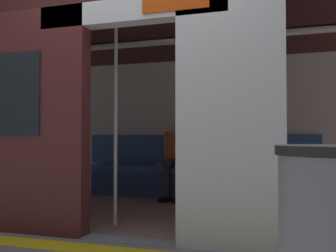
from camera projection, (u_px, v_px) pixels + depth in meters
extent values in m
plane|color=gray|center=(130.00, 241.00, 3.15)|extent=(60.00, 60.00, 0.00)
cube|color=yellow|center=(115.00, 251.00, 2.86)|extent=(8.00, 0.24, 0.01)
cube|color=silver|center=(230.00, 118.00, 2.91)|extent=(0.85, 0.12, 2.06)
cube|color=black|center=(229.00, 87.00, 2.90)|extent=(0.47, 0.02, 0.55)
cube|color=silver|center=(131.00, 12.00, 3.20)|extent=(1.70, 0.16, 0.20)
cube|color=#BF3F0C|center=(175.00, 3.00, 2.99)|extent=(0.56, 0.02, 0.12)
cube|color=#351515|center=(174.00, 34.00, 4.47)|extent=(6.40, 2.80, 0.12)
cube|color=gray|center=(174.00, 211.00, 4.41)|extent=(6.08, 2.64, 0.01)
cube|color=silver|center=(198.00, 127.00, 5.69)|extent=(6.08, 0.10, 2.06)
cube|color=#38609E|center=(197.00, 150.00, 5.63)|extent=(3.52, 0.06, 0.45)
cube|color=white|center=(174.00, 41.00, 4.46)|extent=(4.48, 0.16, 0.03)
cube|color=gray|center=(130.00, 240.00, 3.15)|extent=(0.85, 0.19, 0.01)
cube|color=#38609E|center=(194.00, 169.00, 5.41)|extent=(3.09, 0.44, 0.09)
cube|color=navy|center=(190.00, 187.00, 5.21)|extent=(3.09, 0.04, 0.37)
cube|color=#CC5933|center=(183.00, 149.00, 5.45)|extent=(0.40, 0.26, 0.50)
sphere|color=tan|center=(183.00, 125.00, 5.46)|extent=(0.21, 0.21, 0.21)
sphere|color=#B2ADA8|center=(183.00, 123.00, 5.47)|extent=(0.19, 0.19, 0.19)
cylinder|color=#CC5933|center=(197.00, 147.00, 5.33)|extent=(0.08, 0.08, 0.44)
cylinder|color=#CC5933|center=(167.00, 146.00, 5.51)|extent=(0.08, 0.08, 0.44)
cylinder|color=#2D2D38|center=(184.00, 163.00, 5.22)|extent=(0.17, 0.41, 0.14)
cylinder|color=#2D2D38|center=(172.00, 163.00, 5.29)|extent=(0.17, 0.41, 0.14)
cylinder|color=#2D2D38|center=(179.00, 184.00, 5.03)|extent=(0.10, 0.10, 0.42)
cylinder|color=#2D2D38|center=(166.00, 183.00, 5.10)|extent=(0.10, 0.10, 0.42)
cube|color=black|center=(177.00, 200.00, 4.98)|extent=(0.12, 0.23, 0.06)
cube|color=black|center=(165.00, 200.00, 5.05)|extent=(0.12, 0.23, 0.06)
cube|color=#262D4C|center=(211.00, 160.00, 5.31)|extent=(0.26, 0.14, 0.17)
cube|color=#1A2035|center=(210.00, 161.00, 5.24)|extent=(0.02, 0.01, 0.14)
cube|color=gold|center=(162.00, 164.00, 5.59)|extent=(0.21, 0.26, 0.03)
cylinder|color=silver|center=(116.00, 123.00, 3.74)|extent=(0.04, 0.04, 2.04)
cylinder|color=silver|center=(188.00, 123.00, 3.60)|extent=(0.04, 0.04, 2.04)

